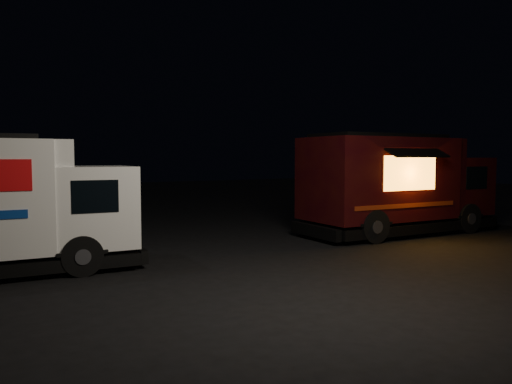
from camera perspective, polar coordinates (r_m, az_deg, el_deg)
name	(u,v)px	position (r m, az deg, el deg)	size (l,w,h in m)	color
ground	(250,267)	(11.97, -0.74, -8.52)	(80.00, 80.00, 0.00)	black
red_truck	(399,184)	(17.70, 16.02, 0.86)	(7.19, 2.65, 3.35)	black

